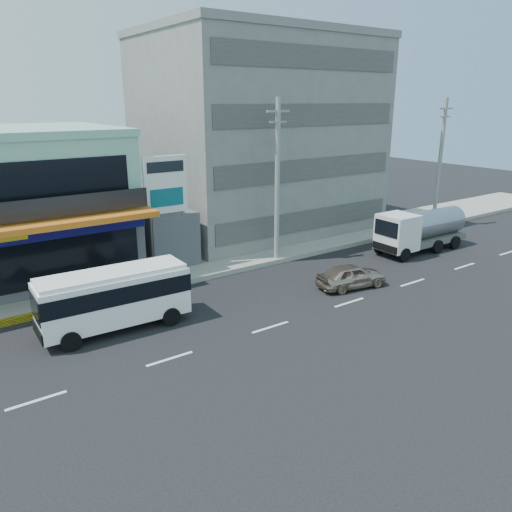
{
  "coord_description": "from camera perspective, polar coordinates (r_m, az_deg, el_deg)",
  "views": [
    {
      "loc": [
        -12.39,
        -16.4,
        9.83
      ],
      "look_at": [
        1.64,
        3.46,
        2.2
      ],
      "focal_mm": 35.0,
      "sensor_mm": 36.0,
      "label": 1
    }
  ],
  "objects": [
    {
      "name": "ground",
      "position": [
        22.78,
        1.66,
        -8.14
      ],
      "size": [
        120.0,
        120.0,
        0.0
      ],
      "primitive_type": "plane",
      "color": "black",
      "rests_on": "ground"
    },
    {
      "name": "sidewalk",
      "position": [
        32.67,
        -1.3,
        0.18
      ],
      "size": [
        70.0,
        5.0,
        0.3
      ],
      "primitive_type": "cube",
      "color": "gray",
      "rests_on": "ground"
    },
    {
      "name": "shop_building",
      "position": [
        31.21,
        -26.6,
        4.8
      ],
      "size": [
        12.4,
        11.7,
        8.0
      ],
      "color": "#4A4B4F",
      "rests_on": "ground"
    },
    {
      "name": "concrete_building",
      "position": [
        38.67,
        0.25,
        13.23
      ],
      "size": [
        16.0,
        12.0,
        14.0
      ],
      "primitive_type": "cube",
      "color": "gray",
      "rests_on": "ground"
    },
    {
      "name": "gap_structure",
      "position": [
        32.02,
        -11.3,
        2.46
      ],
      "size": [
        3.0,
        6.0,
        3.5
      ],
      "primitive_type": "cube",
      "color": "#4A4B4F",
      "rests_on": "ground"
    },
    {
      "name": "satellite_dish",
      "position": [
        30.72,
        -10.73,
        5.37
      ],
      "size": [
        1.5,
        1.5,
        0.15
      ],
      "primitive_type": "cylinder",
      "color": "slate",
      "rests_on": "gap_structure"
    },
    {
      "name": "billboard",
      "position": [
        28.65,
        -10.26,
        7.29
      ],
      "size": [
        2.6,
        0.18,
        6.9
      ],
      "color": "gray",
      "rests_on": "ground"
    },
    {
      "name": "utility_pole_near",
      "position": [
        30.44,
        2.45,
        8.56
      ],
      "size": [
        1.6,
        0.3,
        10.0
      ],
      "color": "#999993",
      "rests_on": "ground"
    },
    {
      "name": "utility_pole_far",
      "position": [
        42.09,
        20.26,
        9.98
      ],
      "size": [
        1.6,
        0.3,
        10.0
      ],
      "color": "#999993",
      "rests_on": "ground"
    },
    {
      "name": "minibus",
      "position": [
        22.88,
        -15.94,
        -4.29
      ],
      "size": [
        6.58,
        2.47,
        2.73
      ],
      "color": "white",
      "rests_on": "ground"
    },
    {
      "name": "sedan",
      "position": [
        27.68,
        10.85,
        -2.23
      ],
      "size": [
        4.14,
        2.26,
        1.33
      ],
      "primitive_type": "imported",
      "rotation": [
        0.0,
        0.0,
        1.39
      ],
      "color": "tan",
      "rests_on": "ground"
    },
    {
      "name": "tanker_truck",
      "position": [
        35.22,
        18.16,
        2.88
      ],
      "size": [
        7.19,
        2.46,
        2.81
      ],
      "color": "silver",
      "rests_on": "ground"
    },
    {
      "name": "motorcycle_rider",
      "position": [
        24.79,
        -12.93,
        -4.73
      ],
      "size": [
        1.68,
        1.07,
        2.03
      ],
      "color": "#60140D",
      "rests_on": "ground"
    }
  ]
}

